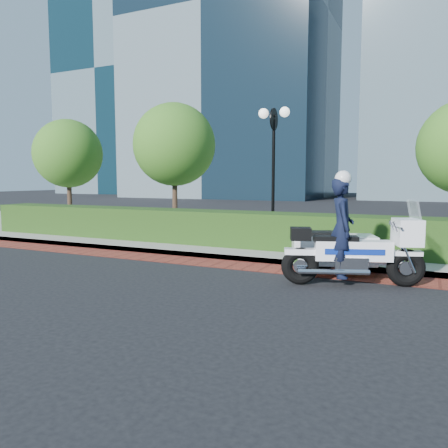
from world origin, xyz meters
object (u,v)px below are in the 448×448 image
at_px(tree_a, 68,154).
at_px(tree_b, 174,145).
at_px(police_motorcycle, 343,244).
at_px(lamppost, 274,152).

relative_size(tree_a, tree_b, 0.94).
xyz_separation_m(tree_b, police_motorcycle, (7.49, -5.54, -2.65)).
bearing_deg(police_motorcycle, tree_a, 136.97).
xyz_separation_m(lamppost, tree_a, (-10.00, 1.30, 0.26)).
height_order(lamppost, tree_b, tree_b).
bearing_deg(tree_a, tree_b, 0.00).
relative_size(lamppost, tree_a, 0.92).
xyz_separation_m(tree_a, tree_b, (5.50, 0.00, 0.21)).
xyz_separation_m(tree_a, police_motorcycle, (12.99, -5.54, -2.44)).
height_order(tree_a, police_motorcycle, tree_a).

